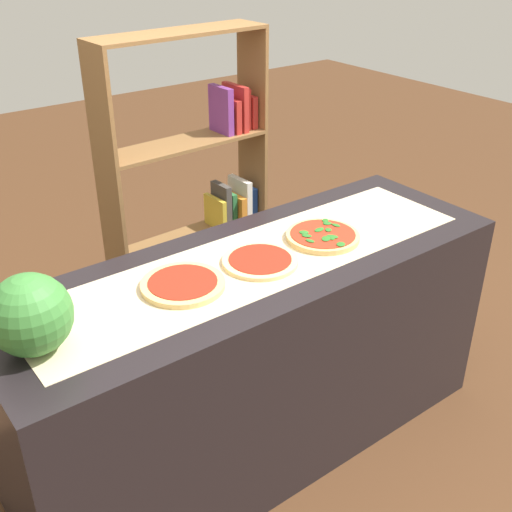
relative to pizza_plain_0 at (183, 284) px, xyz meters
name	(u,v)px	position (x,y,z in m)	size (l,w,h in m)	color
ground_plane	(256,438)	(0.33, 0.00, -0.93)	(12.00, 12.00, 0.00)	#4C2D19
counter	(256,357)	(0.33, 0.00, -0.47)	(2.07, 0.69, 0.92)	black
parchment_paper	(256,260)	(0.33, 0.00, -0.01)	(1.83, 0.46, 0.00)	beige
pizza_plain_0	(183,284)	(0.00, 0.00, 0.00)	(0.30, 0.30, 0.02)	#DBB26B
pizza_plain_1	(260,261)	(0.33, -0.03, 0.00)	(0.29, 0.29, 0.02)	#E5C17F
pizza_spinach_2	(323,236)	(0.65, -0.02, 0.00)	(0.30, 0.30, 0.03)	#DBB26B
watermelon	(30,315)	(-0.54, -0.04, 0.11)	(0.25, 0.25, 0.25)	#387A33
bookshelf	(206,196)	(0.72, 0.97, -0.18)	(0.91, 0.27, 1.61)	brown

